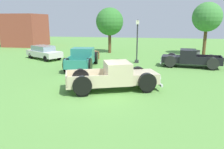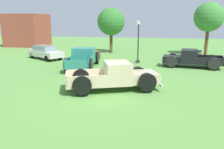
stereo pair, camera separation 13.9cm
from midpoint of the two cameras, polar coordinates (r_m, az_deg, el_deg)
ground_plane at (r=12.60m, az=-3.70°, el=-4.39°), size 80.00×80.00×0.00m
pickup_truck_foreground at (r=12.80m, az=1.99°, el=-0.51°), size 5.58×3.59×1.61m
pickup_truck_behind_left at (r=19.21m, az=-6.91°, el=4.21°), size 2.57×5.50×1.63m
pickup_truck_behind_right at (r=20.11m, az=18.93°, el=3.81°), size 5.08×2.46×1.50m
sedan_distant_a at (r=24.02m, az=-16.44°, el=5.51°), size 4.41×3.56×1.38m
lamp_post_near at (r=20.96m, az=6.88°, el=8.59°), size 0.36×0.36×3.96m
picnic_table at (r=23.33m, az=-5.42°, el=5.21°), size 2.33×2.31×0.78m
trash_can at (r=24.31m, az=21.25°, el=4.65°), size 0.59×0.59×0.95m
oak_tree_east at (r=27.34m, az=-0.08°, el=13.24°), size 3.26×3.26×5.35m
oak_tree_west at (r=27.56m, az=23.53°, el=13.20°), size 3.22×3.22×5.84m
brick_pavilion at (r=37.58m, az=-20.54°, el=10.53°), size 5.22×5.41×4.80m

